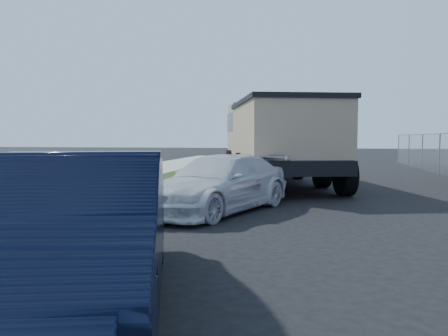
% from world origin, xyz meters
% --- Properties ---
extents(ground, '(120.00, 120.00, 0.00)m').
position_xyz_m(ground, '(0.00, 0.00, 0.00)').
color(ground, black).
rests_on(ground, ground).
extents(streetside, '(6.12, 50.00, 0.15)m').
position_xyz_m(streetside, '(-5.57, 2.00, 0.07)').
color(streetside, gray).
rests_on(streetside, ground).
extents(parking_meter, '(0.18, 0.14, 1.17)m').
position_xyz_m(parking_meter, '(-3.12, 0.00, 0.96)').
color(parking_meter, '#3F4247').
rests_on(parking_meter, ground).
extents(white_wagon, '(3.22, 4.59, 1.23)m').
position_xyz_m(white_wagon, '(-1.61, 1.69, 0.62)').
color(white_wagon, silver).
rests_on(white_wagon, ground).
extents(navy_sedan, '(2.89, 4.75, 1.48)m').
position_xyz_m(navy_sedan, '(-1.84, -4.02, 0.74)').
color(navy_sedan, black).
rests_on(navy_sedan, ground).
extents(dump_truck, '(4.71, 7.90, 2.91)m').
position_xyz_m(dump_truck, '(-0.79, 7.29, 1.64)').
color(dump_truck, black).
rests_on(dump_truck, ground).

